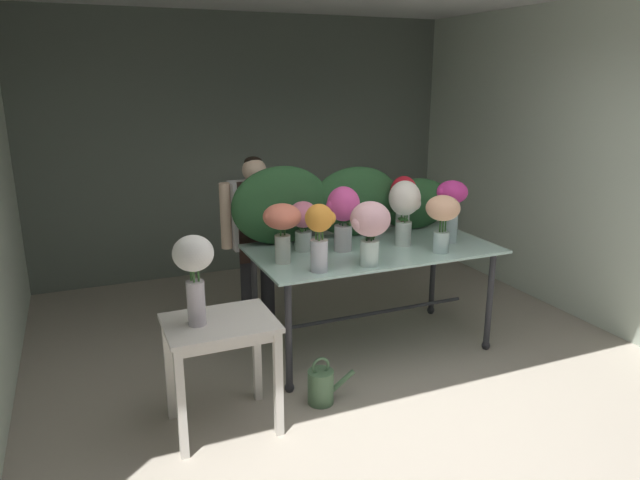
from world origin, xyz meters
name	(u,v)px	position (x,y,z in m)	size (l,w,h in m)	color
ground_plane	(314,329)	(0.00, 1.97, 0.00)	(8.68, 8.68, 0.00)	#9E9384
wall_back	(247,146)	(0.00, 3.95, 1.42)	(4.88, 0.12, 2.84)	slate
wall_right	(542,156)	(2.44, 1.97, 1.42)	(0.12, 4.07, 2.84)	silver
display_table_glass	(372,262)	(0.30, 1.47, 0.74)	(1.93, 1.02, 0.87)	#AAD4C8
side_table_white	(220,337)	(-1.09, 0.83, 0.62)	(0.67, 0.53, 0.73)	silver
florist	(256,228)	(-0.46, 2.13, 0.95)	(0.60, 0.24, 1.54)	#232328
foliage_backdrop	(342,204)	(0.21, 1.86, 1.15)	(2.02, 0.24, 0.64)	#28562D
vase_fuchsia_tulips	(343,212)	(0.05, 1.49, 1.17)	(0.27, 0.25, 0.51)	silver
vase_rosy_lilies	(304,222)	(-0.23, 1.61, 1.10)	(0.25, 0.22, 0.39)	silver
vase_peach_dahlias	(442,215)	(0.73, 1.16, 1.16)	(0.26, 0.26, 0.45)	silver
vase_coral_peonies	(282,224)	(-0.48, 1.39, 1.16)	(0.28, 0.28, 0.44)	silver
vase_blush_hydrangea	(370,225)	(0.07, 1.08, 1.16)	(0.30, 0.29, 0.47)	silver
vase_magenta_ranunculus	(452,202)	(0.96, 1.37, 1.20)	(0.27, 0.25, 0.51)	silver
vase_sunset_stock	(320,232)	(-0.31, 1.10, 1.15)	(0.21, 0.20, 0.48)	silver
vase_ivory_snapdragons	(405,206)	(0.56, 1.44, 1.19)	(0.27, 0.25, 0.53)	silver
vase_crimson_anemones	(403,200)	(0.71, 1.70, 1.18)	(0.24, 0.22, 0.51)	silver
vase_white_roses_tall	(194,268)	(-1.23, 0.83, 1.09)	(0.24, 0.24, 0.56)	silver
watering_can	(321,386)	(-0.41, 0.84, 0.13)	(0.35, 0.18, 0.34)	#4C704C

